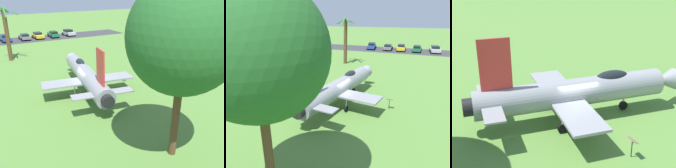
# 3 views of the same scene
# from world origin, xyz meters

# --- Properties ---
(ground_plane) EXTENTS (200.00, 200.00, 0.00)m
(ground_plane) POSITION_xyz_m (0.00, 0.00, 0.00)
(ground_plane) COLOR #568438
(parking_strip) EXTENTS (42.24, 12.01, 0.00)m
(parking_strip) POSITION_xyz_m (7.16, 33.16, 0.00)
(parking_strip) COLOR #38383D
(parking_strip) RESTS_ON ground_plane
(display_jet) EXTENTS (9.48, 13.94, 5.62)m
(display_jet) POSITION_xyz_m (0.10, 0.35, 1.81)
(display_jet) COLOR gray
(display_jet) RESTS_ON ground_plane
(shade_tree) EXTENTS (6.81, 6.08, 11.00)m
(shade_tree) POSITION_xyz_m (-0.78, -12.02, 7.66)
(shade_tree) COLOR brown
(shade_tree) RESTS_ON ground_plane
(palm_tree) EXTENTS (3.42, 3.73, 8.09)m
(palm_tree) POSITION_xyz_m (-3.11, 17.74, 4.02)
(palm_tree) COLOR brown
(palm_tree) RESTS_ON ground_plane
(info_plaque) EXTENTS (0.67, 0.51, 1.14)m
(info_plaque) POSITION_xyz_m (5.18, 0.01, 0.85)
(info_plaque) COLOR #333333
(info_plaque) RESTS_ON ground_plane
(parked_car_silver) EXTENTS (2.24, 4.08, 1.47)m
(parked_car_silver) POSITION_xyz_m (14.26, 32.56, 0.76)
(parked_car_silver) COLOR #B2B5BA
(parked_car_silver) RESTS_ON ground_plane
(parked_car_green) EXTENTS (2.40, 4.54, 1.41)m
(parked_car_green) POSITION_xyz_m (10.41, 32.76, 0.74)
(parked_car_green) COLOR #1E6B3D
(parked_car_green) RESTS_ON ground_plane
(parked_car_yellow) EXTENTS (2.26, 4.19, 1.38)m
(parked_car_yellow) POSITION_xyz_m (6.91, 33.27, 0.73)
(parked_car_yellow) COLOR gold
(parked_car_yellow) RESTS_ON ground_plane
(parked_car_gray) EXTENTS (2.30, 4.25, 1.33)m
(parked_car_gray) POSITION_xyz_m (3.89, 33.40, 0.71)
(parked_car_gray) COLOR slate
(parked_car_gray) RESTS_ON ground_plane
(parked_car_blue) EXTENTS (2.08, 4.22, 1.44)m
(parked_car_blue) POSITION_xyz_m (-0.03, 33.95, 0.75)
(parked_car_blue) COLOR #23429E
(parked_car_blue) RESTS_ON ground_plane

